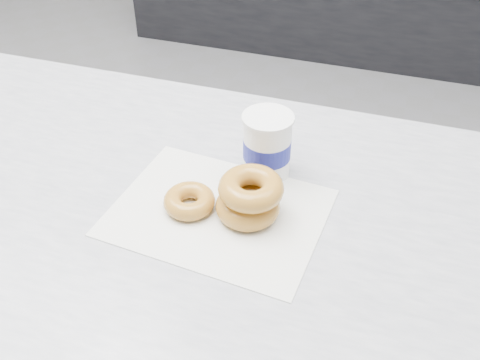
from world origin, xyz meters
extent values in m
plane|color=gray|center=(0.00, 0.00, 0.00)|extent=(5.00, 5.00, 0.00)
cube|color=#333335|center=(0.00, -0.60, 0.43)|extent=(3.00, 0.70, 0.86)
cube|color=#B8B8BC|center=(0.00, -0.60, 0.88)|extent=(3.06, 0.76, 0.04)
cube|color=black|center=(0.00, 2.10, 0.25)|extent=(2.40, 0.70, 0.50)
cube|color=silver|center=(0.24, -0.60, 0.90)|extent=(0.36, 0.29, 0.00)
torus|color=#B48331|center=(0.19, -0.61, 0.92)|extent=(0.10, 0.10, 0.03)
torus|color=#B48331|center=(0.29, -0.59, 0.92)|extent=(0.11, 0.11, 0.04)
torus|color=#B48331|center=(0.29, -0.59, 0.96)|extent=(0.15, 0.15, 0.04)
cylinder|color=white|center=(0.29, -0.48, 0.96)|extent=(0.11, 0.11, 0.12)
cylinder|color=white|center=(0.29, -0.48, 1.02)|extent=(0.09, 0.09, 0.01)
cylinder|color=navy|center=(0.29, -0.48, 0.95)|extent=(0.11, 0.11, 0.04)
camera|label=1|loc=(0.48, -1.21, 1.50)|focal=40.00mm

